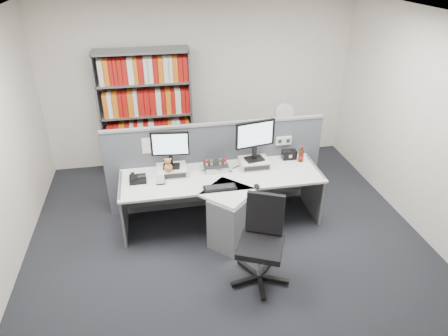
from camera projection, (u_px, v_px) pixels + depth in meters
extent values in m
plane|color=#25262B|center=(234.00, 260.00, 4.84)|extent=(5.50, 5.50, 0.00)
cube|color=white|center=(200.00, 84.00, 6.55)|extent=(5.00, 0.04, 2.70)
cube|color=white|center=(238.00, 26.00, 3.53)|extent=(5.00, 5.50, 0.04)
cube|color=#53565E|center=(216.00, 166.00, 5.61)|extent=(3.00, 0.05, 1.25)
cube|color=#A1A2A7|center=(216.00, 124.00, 5.30)|extent=(3.00, 0.07, 0.03)
cube|color=white|center=(284.00, 140.00, 5.58)|extent=(0.22, 0.04, 0.12)
cube|color=white|center=(148.00, 145.00, 5.23)|extent=(0.16, 0.00, 0.22)
cube|color=white|center=(179.00, 142.00, 5.30)|extent=(0.16, 0.00, 0.22)
cube|color=white|center=(267.00, 135.00, 5.49)|extent=(0.16, 0.00, 0.22)
cube|color=white|center=(222.00, 176.00, 5.20)|extent=(2.60, 0.80, 0.03)
cube|color=white|center=(228.00, 193.00, 4.86)|extent=(0.74, 0.74, 0.03)
cube|color=gray|center=(229.00, 223.00, 4.93)|extent=(0.57, 0.57, 0.69)
cube|color=gray|center=(124.00, 209.00, 5.16)|extent=(0.03, 0.70, 0.72)
cube|color=gray|center=(312.00, 189.00, 5.58)|extent=(0.03, 0.70, 0.72)
cube|color=gray|center=(217.00, 185.00, 5.68)|extent=(2.50, 0.02, 0.45)
cube|color=beige|center=(172.00, 170.00, 5.21)|extent=(0.38, 0.30, 0.10)
cube|color=black|center=(173.00, 176.00, 5.08)|extent=(0.34, 0.01, 0.06)
cube|color=beige|center=(254.00, 163.00, 5.38)|extent=(0.38, 0.30, 0.10)
cube|color=black|center=(257.00, 168.00, 5.26)|extent=(0.34, 0.01, 0.06)
cube|color=black|center=(171.00, 166.00, 5.18)|extent=(0.23, 0.18, 0.02)
cube|color=black|center=(171.00, 160.00, 5.13)|extent=(0.05, 0.03, 0.17)
cube|color=black|center=(170.00, 144.00, 5.02)|extent=(0.48, 0.09, 0.32)
cube|color=#C8E5FF|center=(170.00, 144.00, 5.00)|extent=(0.43, 0.05, 0.27)
cube|color=black|center=(254.00, 159.00, 5.35)|extent=(0.27, 0.22, 0.02)
cube|color=black|center=(255.00, 152.00, 5.31)|extent=(0.06, 0.04, 0.19)
cube|color=black|center=(255.00, 134.00, 5.18)|extent=(0.54, 0.14, 0.36)
cube|color=#C8E5FF|center=(255.00, 135.00, 5.16)|extent=(0.48, 0.10, 0.30)
cube|color=black|center=(216.00, 166.00, 5.32)|extent=(0.30, 0.27, 0.08)
cube|color=silver|center=(218.00, 171.00, 5.21)|extent=(0.30, 0.01, 0.07)
cylinder|color=beige|center=(207.00, 164.00, 5.26)|extent=(0.03, 0.03, 0.03)
sphere|color=#A5140F|center=(207.00, 161.00, 5.23)|extent=(0.05, 0.05, 0.05)
cylinder|color=beige|center=(211.00, 164.00, 5.26)|extent=(0.03, 0.03, 0.03)
sphere|color=#19721E|center=(211.00, 161.00, 5.24)|extent=(0.05, 0.05, 0.05)
cylinder|color=beige|center=(221.00, 163.00, 5.28)|extent=(0.03, 0.03, 0.03)
sphere|color=#593319|center=(220.00, 160.00, 5.26)|extent=(0.05, 0.05, 0.05)
cylinder|color=beige|center=(225.00, 163.00, 5.29)|extent=(0.03, 0.03, 0.03)
sphere|color=#A5140F|center=(225.00, 160.00, 5.27)|extent=(0.05, 0.05, 0.05)
cube|color=black|center=(220.00, 188.00, 4.90)|extent=(0.40, 0.16, 0.02)
cube|color=black|center=(220.00, 187.00, 4.90)|extent=(0.36, 0.11, 0.01)
ellipsoid|color=black|center=(257.00, 186.00, 4.92)|extent=(0.07, 0.11, 0.04)
cube|color=black|center=(138.00, 179.00, 5.05)|extent=(0.22, 0.20, 0.06)
cube|color=black|center=(133.00, 177.00, 5.02)|extent=(0.05, 0.17, 0.03)
cube|color=black|center=(141.00, 177.00, 5.04)|extent=(0.10, 0.06, 0.01)
cube|color=black|center=(161.00, 183.00, 5.00)|extent=(0.11, 0.07, 0.02)
cube|color=white|center=(160.00, 179.00, 4.95)|extent=(0.10, 0.04, 0.11)
cube|color=white|center=(160.00, 177.00, 4.99)|extent=(0.10, 0.04, 0.11)
sphere|color=#A97338|center=(168.00, 168.00, 5.06)|extent=(0.11, 0.11, 0.11)
sphere|color=#A97338|center=(168.00, 161.00, 5.01)|extent=(0.07, 0.07, 0.07)
sphere|color=#A97338|center=(165.00, 160.00, 5.00)|extent=(0.03, 0.03, 0.03)
sphere|color=#A97338|center=(170.00, 159.00, 5.01)|extent=(0.03, 0.03, 0.03)
cube|color=black|center=(289.00, 155.00, 5.56)|extent=(0.19, 0.11, 0.13)
cylinder|color=#3F190A|center=(301.00, 156.00, 5.49)|extent=(0.07, 0.07, 0.17)
cylinder|color=#A5140F|center=(301.00, 157.00, 5.50)|extent=(0.07, 0.07, 0.05)
cylinder|color=#3F190A|center=(302.00, 148.00, 5.43)|extent=(0.03, 0.03, 0.05)
cylinder|color=#A5140F|center=(302.00, 146.00, 5.42)|extent=(0.03, 0.03, 0.01)
cube|color=slate|center=(101.00, 117.00, 6.20)|extent=(0.03, 0.40, 2.00)
cube|color=slate|center=(190.00, 111.00, 6.42)|extent=(0.03, 0.40, 2.00)
cube|color=slate|center=(146.00, 110.00, 6.48)|extent=(1.40, 0.02, 2.00)
cube|color=slate|center=(152.00, 169.00, 6.79)|extent=(1.38, 0.40, 0.03)
cube|color=slate|center=(149.00, 142.00, 6.55)|extent=(1.38, 0.40, 0.03)
cube|color=slate|center=(146.00, 113.00, 6.30)|extent=(1.38, 0.40, 0.03)
cube|color=slate|center=(143.00, 82.00, 6.06)|extent=(1.38, 0.40, 0.03)
cube|color=slate|center=(140.00, 51.00, 5.84)|extent=(1.38, 0.40, 0.03)
cube|color=#A5140F|center=(151.00, 159.00, 6.67)|extent=(1.24, 0.28, 0.36)
cube|color=orange|center=(148.00, 132.00, 6.43)|extent=(1.24, 0.28, 0.36)
cube|color=beige|center=(145.00, 102.00, 6.18)|extent=(1.24, 0.28, 0.36)
cube|color=white|center=(142.00, 70.00, 5.94)|extent=(1.24, 0.28, 0.36)
cube|color=slate|center=(281.00, 153.00, 6.58)|extent=(0.45, 0.60, 0.70)
cube|color=black|center=(287.00, 151.00, 6.24)|extent=(0.40, 0.02, 0.28)
cube|color=black|center=(286.00, 169.00, 6.40)|extent=(0.40, 0.02, 0.28)
cylinder|color=white|center=(282.00, 132.00, 6.41)|extent=(0.18, 0.18, 0.03)
cylinder|color=white|center=(283.00, 126.00, 6.36)|extent=(0.03, 0.03, 0.18)
cylinder|color=white|center=(284.00, 113.00, 6.23)|extent=(0.30, 0.08, 0.29)
cylinder|color=silver|center=(284.00, 112.00, 6.25)|extent=(0.29, 0.07, 0.29)
cylinder|color=silver|center=(260.00, 262.00, 4.44)|extent=(0.05, 0.05, 0.41)
cube|color=black|center=(261.00, 246.00, 4.33)|extent=(0.63, 0.63, 0.07)
cube|color=black|center=(265.00, 213.00, 4.37)|extent=(0.42, 0.27, 0.48)
cube|color=black|center=(275.00, 279.00, 4.50)|extent=(0.30, 0.17, 0.04)
cylinder|color=black|center=(286.00, 282.00, 4.48)|extent=(0.05, 0.05, 0.03)
cube|color=black|center=(266.00, 267.00, 4.68)|extent=(0.25, 0.26, 0.04)
cylinder|color=black|center=(271.00, 262.00, 4.78)|extent=(0.05, 0.05, 0.03)
cube|color=black|center=(248.00, 268.00, 4.66)|extent=(0.20, 0.29, 0.04)
cylinder|color=black|center=(241.00, 263.00, 4.75)|extent=(0.05, 0.05, 0.03)
cube|color=black|center=(244.00, 281.00, 4.48)|extent=(0.31, 0.11, 0.04)
cylinder|color=black|center=(234.00, 285.00, 4.44)|extent=(0.05, 0.05, 0.03)
cube|color=black|center=(262.00, 289.00, 4.38)|extent=(0.09, 0.31, 0.04)
cylinder|color=black|center=(263.00, 298.00, 4.28)|extent=(0.05, 0.05, 0.03)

